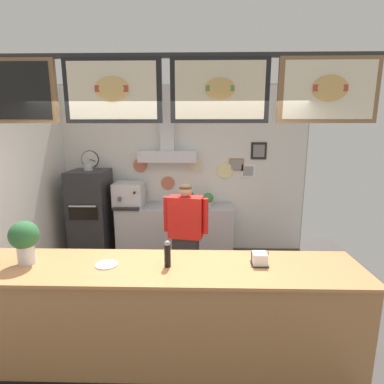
{
  "coord_description": "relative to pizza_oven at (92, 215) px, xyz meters",
  "views": [
    {
      "loc": [
        0.3,
        -2.93,
        2.26
      ],
      "look_at": [
        0.2,
        0.76,
        1.48
      ],
      "focal_mm": 28.01,
      "sensor_mm": 36.0,
      "label": 1
    }
  ],
  "objects": [
    {
      "name": "basil_vase",
      "position": [
        0.27,
        -2.42,
        0.47
      ],
      "size": [
        0.26,
        0.26,
        0.41
      ],
      "color": "silver",
      "rests_on": "service_counter"
    },
    {
      "name": "potted_oregano",
      "position": [
        2.04,
        0.15,
        0.27
      ],
      "size": [
        0.19,
        0.19,
        0.23
      ],
      "color": "beige",
      "rests_on": "back_prep_counter"
    },
    {
      "name": "pizza_oven",
      "position": [
        0.0,
        0.0,
        0.0
      ],
      "size": [
        0.62,
        0.73,
        1.67
      ],
      "color": "#232326",
      "rests_on": "ground_plane"
    },
    {
      "name": "back_prep_counter",
      "position": [
        1.46,
        0.12,
        -0.33
      ],
      "size": [
        2.01,
        0.64,
        0.93
      ],
      "color": "#A3A5AD",
      "rests_on": "ground_plane"
    },
    {
      "name": "shop_worker",
      "position": [
        1.7,
        -1.17,
        0.04
      ],
      "size": [
        0.6,
        0.29,
        1.56
      ],
      "rotation": [
        0.0,
        0.0,
        2.97
      ],
      "color": "#232328",
      "rests_on": "ground_plane"
    },
    {
      "name": "service_counter",
      "position": [
        1.58,
        -2.45,
        -0.27
      ],
      "size": [
        3.59,
        0.75,
        1.03
      ],
      "color": "#B77F4C",
      "rests_on": "ground_plane"
    },
    {
      "name": "espresso_machine",
      "position": [
        0.65,
        0.1,
        0.35
      ],
      "size": [
        0.5,
        0.56,
        0.42
      ],
      "color": "silver",
      "rests_on": "back_prep_counter"
    },
    {
      "name": "potted_rosemary",
      "position": [
        1.66,
        0.14,
        0.29
      ],
      "size": [
        0.26,
        0.26,
        0.28
      ],
      "color": "#9E563D",
      "rests_on": "back_prep_counter"
    },
    {
      "name": "napkin_holder",
      "position": [
        2.44,
        -2.4,
        0.29
      ],
      "size": [
        0.16,
        0.15,
        0.13
      ],
      "color": "#262628",
      "rests_on": "service_counter"
    },
    {
      "name": "back_wall_assembly",
      "position": [
        1.57,
        0.33,
        0.83
      ],
      "size": [
        4.47,
        2.87,
        3.03
      ],
      "color": "#9E9E99",
      "rests_on": "ground_plane"
    },
    {
      "name": "ground_plane",
      "position": [
        1.58,
        -2.05,
        -0.79
      ],
      "size": [
        6.18,
        6.18,
        0.0
      ],
      "primitive_type": "plane",
      "color": "#3F3A38"
    },
    {
      "name": "pepper_grinder",
      "position": [
        1.6,
        -2.46,
        0.36
      ],
      "size": [
        0.06,
        0.06,
        0.25
      ],
      "color": "black",
      "rests_on": "service_counter"
    },
    {
      "name": "condiment_plate",
      "position": [
        1.03,
        -2.45,
        0.25
      ],
      "size": [
        0.2,
        0.2,
        0.01
      ],
      "color": "white",
      "rests_on": "service_counter"
    }
  ]
}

